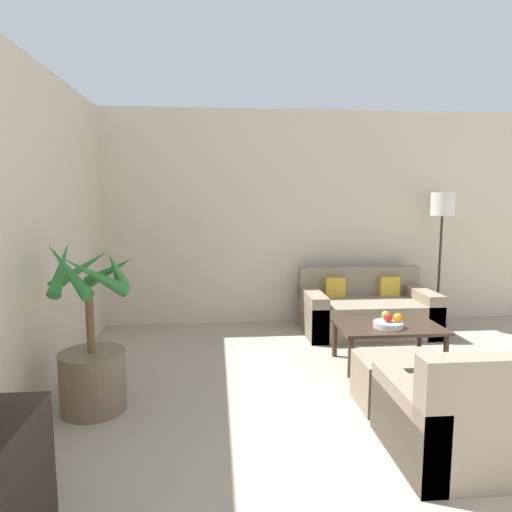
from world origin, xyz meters
The scene contains 11 objects.
wall_back centered at (0.00, 6.11, 1.35)m, with size 8.07×0.06×2.70m.
potted_palm centered at (-2.78, 3.75, 0.42)m, with size 0.70×0.71×1.33m.
sofa_loveseat centered at (-0.04, 5.54, 0.26)m, with size 1.53×0.85×0.75m.
floor_lamp centered at (0.95, 5.72, 1.40)m, with size 0.28×0.28×1.67m.
coffee_table centered at (-0.19, 4.46, 0.35)m, with size 0.99×0.64×0.40m.
fruit_bowl centered at (-0.22, 4.38, 0.43)m, with size 0.28×0.28×0.05m.
apple_red centered at (-0.22, 4.37, 0.49)m, with size 0.08×0.08×0.08m.
apple_green centered at (-0.21, 4.47, 0.49)m, with size 0.08×0.08×0.08m.
orange_fruit centered at (-0.13, 4.37, 0.49)m, with size 0.08×0.08×0.08m.
armchair centered at (-0.34, 2.86, 0.25)m, with size 0.83×0.82×0.78m.
ottoman centered at (-0.40, 3.62, 0.19)m, with size 0.68×0.45×0.39m.
Camera 1 is at (-1.84, 0.32, 1.64)m, focal length 32.00 mm.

